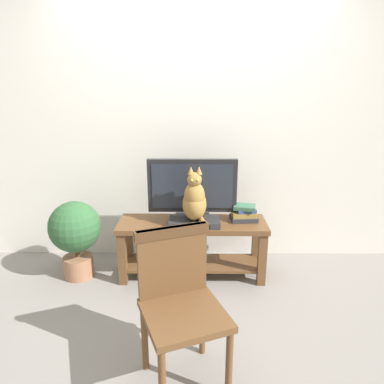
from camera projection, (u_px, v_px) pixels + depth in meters
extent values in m
plane|color=gray|center=(194.00, 312.00, 2.72)|extent=(12.00, 12.00, 0.00)
cube|color=silver|center=(194.00, 116.00, 3.33)|extent=(7.00, 0.12, 2.80)
cube|color=brown|center=(192.00, 224.00, 3.12)|extent=(1.31, 0.42, 0.04)
cube|color=brown|center=(122.00, 259.00, 3.05)|extent=(0.07, 0.07, 0.48)
cube|color=brown|center=(262.00, 259.00, 3.04)|extent=(0.07, 0.07, 0.48)
cube|color=brown|center=(129.00, 243.00, 3.35)|extent=(0.07, 0.07, 0.48)
cube|color=brown|center=(256.00, 244.00, 3.34)|extent=(0.07, 0.07, 0.48)
cube|color=brown|center=(192.00, 263.00, 3.23)|extent=(1.21, 0.34, 0.02)
cube|color=black|center=(192.00, 218.00, 3.17)|extent=(0.31, 0.20, 0.03)
cube|color=black|center=(192.00, 214.00, 3.15)|extent=(0.06, 0.04, 0.05)
cube|color=black|center=(192.00, 186.00, 3.08)|extent=(0.78, 0.05, 0.47)
cube|color=#232833|center=(192.00, 187.00, 3.05)|extent=(0.70, 0.01, 0.39)
sphere|color=#2672F2|center=(234.00, 210.00, 3.11)|extent=(0.01, 0.01, 0.01)
cube|color=#2D2D30|center=(195.00, 222.00, 3.04)|extent=(0.43, 0.23, 0.05)
cube|color=black|center=(195.00, 227.00, 2.92)|extent=(0.26, 0.01, 0.03)
ellipsoid|color=olive|center=(195.00, 204.00, 2.99)|extent=(0.20, 0.28, 0.27)
ellipsoid|color=olive|center=(195.00, 196.00, 2.93)|extent=(0.17, 0.18, 0.24)
sphere|color=olive|center=(195.00, 180.00, 2.88)|extent=(0.12, 0.12, 0.12)
cone|color=olive|center=(191.00, 170.00, 2.85)|extent=(0.05, 0.05, 0.07)
cone|color=olive|center=(199.00, 170.00, 2.85)|extent=(0.05, 0.05, 0.07)
sphere|color=#B2C64C|center=(192.00, 180.00, 2.82)|extent=(0.02, 0.02, 0.02)
sphere|color=#B2C64C|center=(198.00, 180.00, 2.82)|extent=(0.02, 0.02, 0.02)
cylinder|color=olive|center=(202.00, 221.00, 2.93)|extent=(0.09, 0.23, 0.04)
cylinder|color=brown|center=(229.00, 365.00, 1.91)|extent=(0.04, 0.04, 0.44)
cylinder|color=brown|center=(144.00, 338.00, 2.12)|extent=(0.04, 0.04, 0.44)
cylinder|color=brown|center=(202.00, 323.00, 2.25)|extent=(0.04, 0.04, 0.44)
cube|color=brown|center=(184.00, 315.00, 1.95)|extent=(0.57, 0.57, 0.04)
cube|color=brown|center=(172.00, 261.00, 2.05)|extent=(0.40, 0.18, 0.43)
cube|color=#4D331C|center=(172.00, 232.00, 2.00)|extent=(0.42, 0.20, 0.06)
cube|color=#2D2D33|center=(243.00, 218.00, 3.14)|extent=(0.24, 0.19, 0.04)
cube|color=olive|center=(244.00, 214.00, 3.13)|extent=(0.22, 0.15, 0.04)
cube|color=#33477A|center=(246.00, 210.00, 3.12)|extent=(0.18, 0.14, 0.03)
cube|color=#38664C|center=(244.00, 207.00, 3.10)|extent=(0.21, 0.17, 0.03)
cylinder|color=#9E6B4C|center=(79.00, 266.00, 3.21)|extent=(0.26, 0.26, 0.19)
cylinder|color=#332319|center=(78.00, 257.00, 3.18)|extent=(0.24, 0.24, 0.02)
cylinder|color=#4C3823|center=(77.00, 251.00, 3.17)|extent=(0.04, 0.04, 0.11)
sphere|color=#2D5B33|center=(74.00, 227.00, 3.10)|extent=(0.45, 0.45, 0.45)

